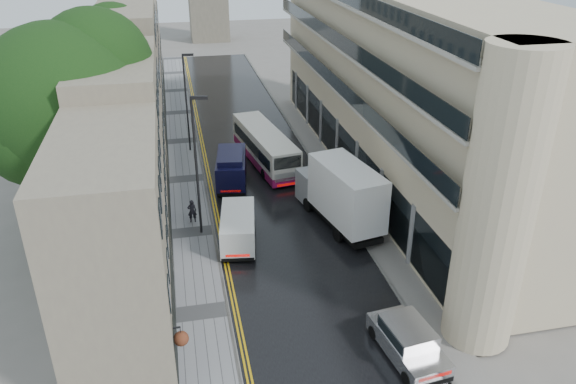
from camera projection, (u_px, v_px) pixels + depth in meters
name	position (u px, v px, depth m)	size (l,w,h in m)	color
road	(262.00, 173.00, 44.50)	(9.00, 85.00, 0.02)	black
left_sidewalk	(187.00, 179.00, 43.39)	(2.70, 85.00, 0.12)	gray
right_sidewalk	(327.00, 167.00, 45.47)	(1.80, 85.00, 0.12)	slate
old_shop_row	(131.00, 98.00, 42.29)	(4.50, 56.00, 12.00)	gray
modern_block	(399.00, 85.00, 41.98)	(8.00, 40.00, 14.00)	#C4B091
tree_near	(68.00, 135.00, 32.53)	(10.56, 10.56, 13.89)	black
tree_far	(96.00, 87.00, 44.31)	(9.24, 9.24, 12.46)	black
cream_bus	(264.00, 162.00, 42.85)	(2.36, 10.40, 2.84)	silver
white_lorry	(339.00, 210.00, 34.28)	(2.52, 8.41, 4.41)	white
silver_hatchback	(408.00, 370.00, 24.10)	(2.00, 4.57, 1.71)	#BBBAC0
white_van	(222.00, 243.00, 33.00)	(2.02, 4.72, 2.14)	white
navy_van	(217.00, 177.00, 40.61)	(2.12, 5.30, 2.70)	black
pedestrian	(192.00, 211.00, 36.89)	(0.59, 0.39, 1.62)	black
lamp_post_near	(197.00, 168.00, 34.04)	(1.01, 0.22, 8.97)	black
lamp_post_far	(187.00, 104.00, 46.84)	(0.93, 0.21, 8.26)	black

